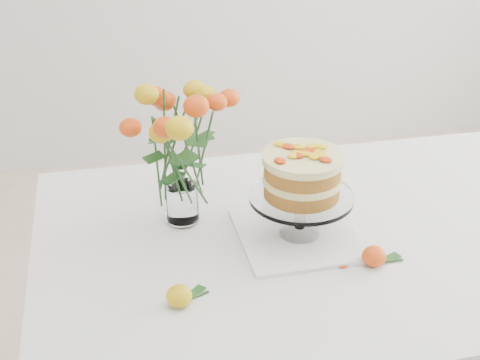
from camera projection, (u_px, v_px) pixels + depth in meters
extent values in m
cube|color=tan|center=(330.00, 241.00, 1.63)|extent=(1.40, 0.90, 0.04)
cylinder|color=tan|center=(87.00, 302.00, 2.02)|extent=(0.06, 0.06, 0.71)
cylinder|color=tan|center=(463.00, 252.00, 2.25)|extent=(0.06, 0.06, 0.71)
cube|color=white|center=(331.00, 233.00, 1.62)|extent=(1.42, 0.92, 0.01)
cube|color=white|center=(280.00, 181.00, 2.07)|extent=(1.42, 0.01, 0.20)
cube|color=white|center=(35.00, 306.00, 1.54)|extent=(0.01, 0.92, 0.20)
cube|color=white|center=(299.00, 235.00, 1.60)|extent=(0.29, 0.29, 0.01)
cylinder|color=white|center=(300.00, 213.00, 1.57)|extent=(0.02, 0.02, 0.08)
cylinder|color=white|center=(301.00, 196.00, 1.55)|extent=(0.25, 0.25, 0.01)
cylinder|color=#AA6526|center=(302.00, 188.00, 1.54)|extent=(0.22, 0.22, 0.04)
cylinder|color=#EFEC9A|center=(302.00, 178.00, 1.53)|extent=(0.23, 0.23, 0.02)
cylinder|color=#AA6526|center=(303.00, 168.00, 1.52)|extent=(0.22, 0.22, 0.04)
cylinder|color=#EFEC9A|center=(303.00, 158.00, 1.50)|extent=(0.23, 0.23, 0.02)
cylinder|color=white|center=(183.00, 220.00, 1.66)|extent=(0.07, 0.07, 0.01)
cylinder|color=white|center=(182.00, 202.00, 1.64)|extent=(0.08, 0.08, 0.10)
ellipsoid|color=yellow|center=(179.00, 296.00, 1.37)|extent=(0.05, 0.05, 0.05)
cylinder|color=#255221|center=(195.00, 297.00, 1.40)|extent=(0.06, 0.03, 0.01)
ellipsoid|color=#E1400A|center=(374.00, 256.00, 1.49)|extent=(0.05, 0.05, 0.05)
cylinder|color=#255221|center=(389.00, 262.00, 1.51)|extent=(0.07, 0.01, 0.01)
ellipsoid|color=yellow|center=(295.00, 261.00, 1.51)|extent=(0.03, 0.02, 0.00)
ellipsoid|color=yellow|center=(343.00, 266.00, 1.50)|extent=(0.03, 0.02, 0.00)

